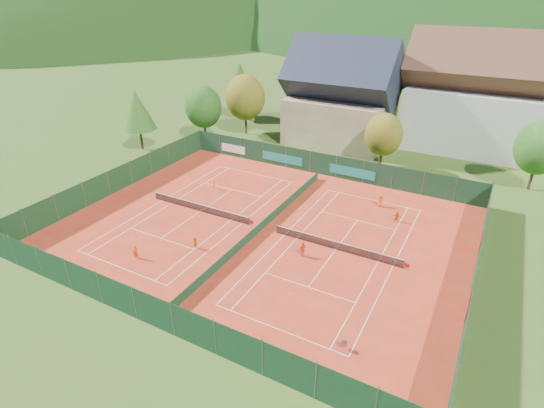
{
  "coord_description": "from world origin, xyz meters",
  "views": [
    {
      "loc": [
        18.79,
        -32.57,
        22.49
      ],
      "look_at": [
        0.0,
        2.0,
        2.0
      ],
      "focal_mm": 28.0,
      "sensor_mm": 36.0,
      "label": 1
    }
  ],
  "objects": [
    {
      "name": "player_left_mid",
      "position": [
        -3.88,
        -6.22,
        0.63
      ],
      "size": [
        0.67,
        0.56,
        1.25
      ],
      "primitive_type": "imported",
      "rotation": [
        0.0,
        0.0,
        -0.15
      ],
      "color": "orange",
      "rests_on": "ground"
    },
    {
      "name": "tennis_net_left",
      "position": [
        -7.85,
        0.0,
        0.51
      ],
      "size": [
        13.3,
        0.1,
        1.02
      ],
      "color": "#59595B",
      "rests_on": "ground"
    },
    {
      "name": "hotel_block_a",
      "position": [
        16.0,
        36.0,
        7.38
      ],
      "size": [
        21.6,
        11.0,
        17.25
      ],
      "color": "silver",
      "rests_on": "ground"
    },
    {
      "name": "ball_hopper",
      "position": [
        12.94,
        -11.41,
        0.56
      ],
      "size": [
        0.34,
        0.34,
        0.8
      ],
      "color": "slate",
      "rests_on": "ground"
    },
    {
      "name": "fence_south",
      "position": [
        0.0,
        -16.0,
        1.5
      ],
      "size": [
        40.0,
        0.04,
        3.0
      ],
      "color": "#13341D",
      "rests_on": "ground"
    },
    {
      "name": "court_divider",
      "position": [
        0.0,
        0.0,
        0.5
      ],
      "size": [
        0.03,
        28.8,
        1.0
      ],
      "color": "#153C21",
      "rests_on": "ground"
    },
    {
      "name": "tennis_net_right",
      "position": [
        8.15,
        0.0,
        0.51
      ],
      "size": [
        13.3,
        0.1,
        1.02
      ],
      "color": "#59595B",
      "rests_on": "ground"
    },
    {
      "name": "loose_ball_2",
      "position": [
        2.77,
        3.85,
        0.03
      ],
      "size": [
        0.07,
        0.07,
        0.07
      ],
      "primitive_type": "sphere",
      "color": "#CCD833",
      "rests_on": "ground"
    },
    {
      "name": "loose_ball_4",
      "position": [
        9.56,
        -2.04,
        0.03
      ],
      "size": [
        0.07,
        0.07,
        0.07
      ],
      "primitive_type": "sphere",
      "color": "#CCD833",
      "rests_on": "ground"
    },
    {
      "name": "court_markings_left",
      "position": [
        -8.0,
        0.0,
        0.01
      ],
      "size": [
        11.03,
        23.83,
        0.0
      ],
      "color": "white",
      "rests_on": "ground"
    },
    {
      "name": "tree_west_front",
      "position": [
        -22.0,
        20.0,
        5.39
      ],
      "size": [
        5.72,
        5.72,
        8.69
      ],
      "color": "#4A2C1A",
      "rests_on": "ground"
    },
    {
      "name": "tree_west_back",
      "position": [
        -24.0,
        34.0,
        6.74
      ],
      "size": [
        5.6,
        5.6,
        10.0
      ],
      "color": "#443118",
      "rests_on": "ground"
    },
    {
      "name": "tree_center",
      "position": [
        6.0,
        22.0,
        4.72
      ],
      "size": [
        5.01,
        5.01,
        7.6
      ],
      "color": "#412E17",
      "rests_on": "ground"
    },
    {
      "name": "tree_west_mid",
      "position": [
        -18.0,
        26.0,
        6.07
      ],
      "size": [
        6.44,
        6.44,
        9.78
      ],
      "color": "#4D331B",
      "rests_on": "ground"
    },
    {
      "name": "player_right_far_a",
      "position": [
        9.21,
        10.74,
        0.74
      ],
      "size": [
        0.87,
        0.8,
        1.49
      ],
      "primitive_type": "imported",
      "rotation": [
        0.0,
        0.0,
        3.73
      ],
      "color": "#FF5116",
      "rests_on": "ground"
    },
    {
      "name": "tree_east_front",
      "position": [
        24.0,
        24.0,
        5.39
      ],
      "size": [
        5.72,
        5.72,
        8.69
      ],
      "color": "#4D2D1B",
      "rests_on": "ground"
    },
    {
      "name": "ground",
      "position": [
        0.0,
        0.0,
        -0.02
      ],
      "size": [
        600.0,
        600.0,
        0.0
      ],
      "primitive_type": "plane",
      "color": "#304C17",
      "rests_on": "ground"
    },
    {
      "name": "player_left_near",
      "position": [
        -7.65,
        -10.09,
        0.68
      ],
      "size": [
        0.57,
        0.47,
        1.36
      ],
      "primitive_type": "imported",
      "rotation": [
        0.0,
        0.0,
        0.34
      ],
      "color": "#D64313",
      "rests_on": "ground"
    },
    {
      "name": "loose_ball_3",
      "position": [
        -6.65,
        6.09,
        0.03
      ],
      "size": [
        0.07,
        0.07,
        0.07
      ],
      "primitive_type": "sphere",
      "color": "#CCD833",
      "rests_on": "ground"
    },
    {
      "name": "fence_north",
      "position": [
        -0.46,
        15.99,
        1.47
      ],
      "size": [
        40.0,
        0.1,
        3.0
      ],
      "color": "#133620",
      "rests_on": "ground"
    },
    {
      "name": "clay_pad",
      "position": [
        0.0,
        0.0,
        0.01
      ],
      "size": [
        40.0,
        32.0,
        0.01
      ],
      "primitive_type": "cube",
      "color": "#B22F1A",
      "rests_on": "ground"
    },
    {
      "name": "loose_ball_1",
      "position": [
        7.08,
        -7.89,
        0.03
      ],
      "size": [
        0.07,
        0.07,
        0.07
      ],
      "primitive_type": "sphere",
      "color": "#CCD833",
      "rests_on": "ground"
    },
    {
      "name": "player_right_far_b",
      "position": [
        11.71,
        8.13,
        0.6
      ],
      "size": [
        1.11,
        0.36,
        1.19
      ],
      "primitive_type": "imported",
      "rotation": [
        0.0,
        0.0,
        3.15
      ],
      "color": "orange",
      "rests_on": "ground"
    },
    {
      "name": "loose_ball_0",
      "position": [
        -11.2,
        -7.09,
        0.03
      ],
      "size": [
        0.07,
        0.07,
        0.07
      ],
      "primitive_type": "sphere",
      "color": "#CCD833",
      "rests_on": "ground"
    },
    {
      "name": "tree_west_side",
      "position": [
        -28.0,
        12.0,
        6.06
      ],
      "size": [
        5.04,
        5.04,
        9.0
      ],
      "color": "#4D2C1B",
      "rests_on": "ground"
    },
    {
      "name": "mountain_backdrop",
      "position": [
        28.54,
        233.48,
        -39.64
      ],
      "size": [
        820.0,
        530.0,
        242.0
      ],
      "color": "black",
      "rests_on": "ground"
    },
    {
      "name": "court_markings_right",
      "position": [
        8.0,
        0.0,
        0.01
      ],
      "size": [
        11.03,
        23.83,
        0.0
      ],
      "color": "white",
      "rests_on": "ground"
    },
    {
      "name": "player_left_far",
      "position": [
        -9.99,
        5.5,
        0.6
      ],
      "size": [
        0.89,
        0.79,
        1.19
      ],
      "primitive_type": "imported",
      "rotation": [
        0.0,
        0.0,
        2.56
      ],
      "color": "#F45715",
      "rests_on": "ground"
    },
    {
      "name": "chalet",
      "position": [
        -3.0,
        30.0,
        6.62
      ],
      "size": [
        16.2,
        12.0,
        16.0
      ],
      "color": "#CBB28F",
      "rests_on": "ground"
    },
    {
      "name": "fence_east",
      "position": [
        20.0,
        0.05,
        1.48
      ],
      "size": [
        0.09,
        32.0,
        3.0
      ],
      "color": "#12331A",
      "rests_on": "ground"
    },
    {
      "name": "fence_west",
      "position": [
        -20.0,
        0.0,
        1.5
      ],
      "size": [
        0.04,
        32.0,
        3.0
      ],
      "color": "#153B1C",
      "rests_on": "ground"
    },
    {
      "name": "player_right_near",
      "position": [
        5.68,
        -2.49,
        0.74
      ],
      "size": [
        0.79,
        0.91,
        1.47
      ],
      "primitive_type": "imported",
      "rotation": [
        0.0,
        0.0,
        0.95
      ],
      "color": "#E14614",
      "rests_on": "ground"
    }
  ]
}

